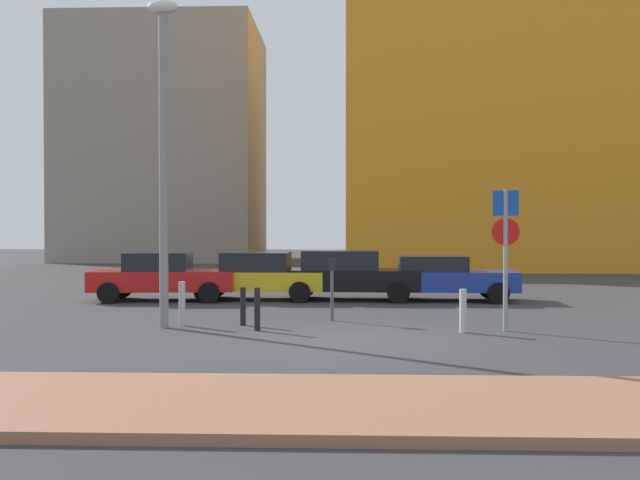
% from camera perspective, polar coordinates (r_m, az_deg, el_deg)
% --- Properties ---
extents(ground_plane, '(120.00, 120.00, 0.00)m').
position_cam_1_polar(ground_plane, '(14.43, 2.72, -8.06)').
color(ground_plane, '#38383A').
extents(sidewalk_brick, '(40.00, 3.03, 0.14)m').
position_cam_1_polar(sidewalk_brick, '(9.01, 3.12, -13.14)').
color(sidewalk_brick, '#9E664C').
rests_on(sidewalk_brick, ground).
extents(parked_car_red, '(4.52, 2.21, 1.50)m').
position_cam_1_polar(parked_car_red, '(22.65, -12.55, -2.85)').
color(parked_car_red, red).
rests_on(parked_car_red, ground).
extents(parked_car_yellow, '(4.31, 2.04, 1.50)m').
position_cam_1_polar(parked_car_yellow, '(22.46, -5.14, -2.84)').
color(parked_car_yellow, gold).
rests_on(parked_car_yellow, ground).
extents(parked_car_black, '(4.43, 2.20, 1.56)m').
position_cam_1_polar(parked_car_black, '(22.31, 2.18, -2.75)').
color(parked_car_black, black).
rests_on(parked_car_black, ground).
extents(parked_car_blue, '(4.38, 2.11, 1.40)m').
position_cam_1_polar(parked_car_blue, '(22.39, 9.81, -2.95)').
color(parked_car_blue, '#1E389E').
rests_on(parked_car_blue, ground).
extents(parking_sign_post, '(0.59, 0.17, 3.11)m').
position_cam_1_polar(parking_sign_post, '(16.00, 14.71, -0.14)').
color(parking_sign_post, gray).
rests_on(parking_sign_post, ground).
extents(parking_meter, '(0.18, 0.14, 1.52)m').
position_cam_1_polar(parking_meter, '(17.29, 0.97, -3.30)').
color(parking_meter, '#4C4C51').
rests_on(parking_meter, ground).
extents(street_lamp, '(0.70, 0.36, 7.40)m').
position_cam_1_polar(street_lamp, '(16.55, -12.49, 8.11)').
color(street_lamp, gray).
rests_on(street_lamp, ground).
extents(traffic_bollard_near, '(0.15, 0.15, 1.03)m').
position_cam_1_polar(traffic_bollard_near, '(16.76, -11.05, -5.04)').
color(traffic_bollard_near, '#B7B7BC').
rests_on(traffic_bollard_near, ground).
extents(traffic_bollard_mid, '(0.16, 0.16, 0.94)m').
position_cam_1_polar(traffic_bollard_mid, '(15.68, 11.43, -5.61)').
color(traffic_bollard_mid, '#B7B7BC').
rests_on(traffic_bollard_mid, ground).
extents(traffic_bollard_far, '(0.13, 0.13, 0.89)m').
position_cam_1_polar(traffic_bollard_far, '(16.61, -6.22, -5.33)').
color(traffic_bollard_far, black).
rests_on(traffic_bollard_far, ground).
extents(traffic_bollard_edge, '(0.13, 0.13, 0.95)m').
position_cam_1_polar(traffic_bollard_edge, '(15.71, -5.07, -5.57)').
color(traffic_bollard_edge, black).
rests_on(traffic_bollard_edge, ground).
extents(building_colorful_midrise, '(19.96, 16.50, 30.97)m').
position_cam_1_polar(building_colorful_midrise, '(46.63, 15.06, 17.41)').
color(building_colorful_midrise, orange).
rests_on(building_colorful_midrise, ground).
extents(building_under_construction, '(13.07, 10.25, 16.23)m').
position_cam_1_polar(building_under_construction, '(51.53, -12.30, 7.47)').
color(building_under_construction, gray).
rests_on(building_under_construction, ground).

